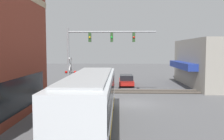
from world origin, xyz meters
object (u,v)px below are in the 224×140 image
Objects in this scene: city_bus at (91,98)px; parked_car_red at (126,80)px; pedestrian_at_crossing at (83,86)px; crossing_signal at (71,72)px.

city_bus reaches higher than parked_car_red.
city_bus reaches higher than pedestrian_at_crossing.
crossing_signal is at bearing 16.98° from city_bus.
parked_car_red is at bearing -8.63° from city_bus.
crossing_signal is 0.81× the size of parked_car_red.
city_bus is 17.35m from parked_car_red.
pedestrian_at_crossing is at bearing 141.51° from parked_car_red.
city_bus is 11.48m from pedestrian_at_crossing.
pedestrian_at_crossing is (0.65, -1.18, -1.46)m from crossing_signal.
pedestrian_at_crossing is at bearing -61.20° from crossing_signal.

